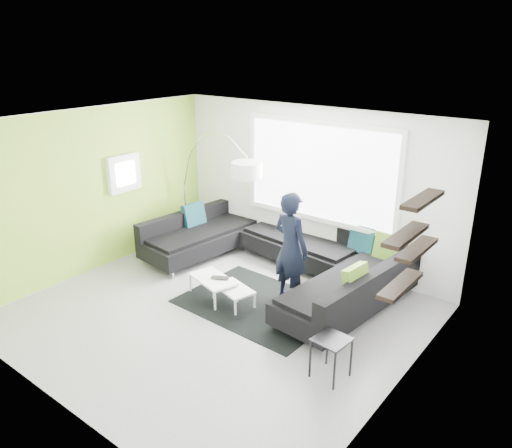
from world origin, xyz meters
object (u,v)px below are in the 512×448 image
Objects in this scene: arc_lamp at (184,185)px; sectional_sofa at (270,256)px; coffee_table at (223,291)px; side_table at (331,358)px; laptop at (219,279)px; person at (291,248)px.

sectional_sofa is at bearing 7.02° from arc_lamp.
sectional_sofa reaches higher than coffee_table.
side_table is (2.17, -1.70, -0.13)m from sectional_sofa.
side_table is 2.41m from laptop.
coffee_table is 2.81m from arc_lamp.
coffee_table is 0.19m from laptop.
arc_lamp reaches higher than laptop.
sectional_sofa is at bearing 101.46° from coffee_table.
arc_lamp reaches higher than coffee_table.
person is at bearing -25.53° from sectional_sofa.
sectional_sofa is 0.96m from person.
person is at bearing 0.71° from arc_lamp.
coffee_table is 0.43× the size of arc_lamp.
person is 1.22m from laptop.
person is (0.71, -0.44, 0.48)m from sectional_sofa.
arc_lamp is 7.04× the size of laptop.
side_table reaches higher than laptop.
arc_lamp is 1.33× the size of person.
side_table is (2.25, -0.60, 0.10)m from coffee_table.
side_table is at bearing -9.75° from arc_lamp.
laptop is (-0.16, -1.09, -0.05)m from sectional_sofa.
person is at bearing 55.57° from coffee_table.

